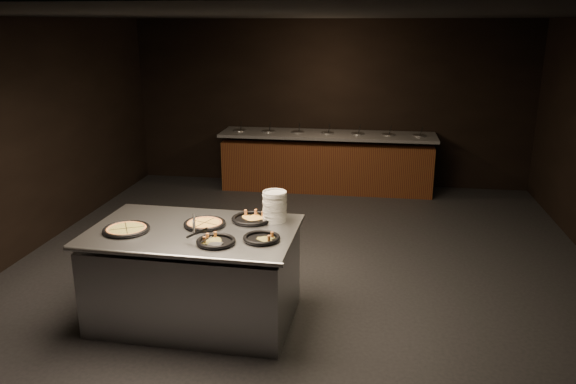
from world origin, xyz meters
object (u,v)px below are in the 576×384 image
object	(u,v)px
plate_stack	(275,206)
serving_counter	(195,276)
pan_veggie_whole	(126,229)
pan_cheese_whole	(205,224)

from	to	relation	value
plate_stack	serving_counter	bearing A→B (deg)	-154.09
serving_counter	plate_stack	world-z (taller)	plate_stack
plate_stack	pan_veggie_whole	world-z (taller)	plate_stack
serving_counter	plate_stack	size ratio (longest dim) A/B	6.69
serving_counter	plate_stack	xyz separation A→B (m)	(0.73, 0.36, 0.64)
serving_counter	pan_cheese_whole	bearing A→B (deg)	56.19
serving_counter	pan_veggie_whole	xyz separation A→B (m)	(-0.60, -0.15, 0.51)
plate_stack	pan_veggie_whole	bearing A→B (deg)	-159.36
plate_stack	pan_cheese_whole	distance (m)	0.70
pan_veggie_whole	serving_counter	bearing A→B (deg)	13.71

